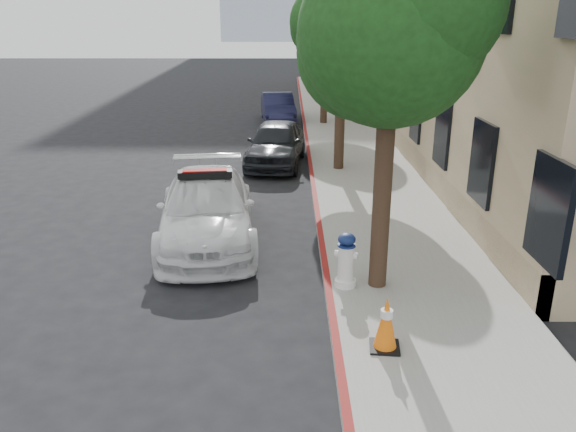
# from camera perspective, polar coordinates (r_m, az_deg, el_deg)

# --- Properties ---
(ground) EXTENTS (120.00, 120.00, 0.00)m
(ground) POSITION_cam_1_polar(r_m,az_deg,el_deg) (11.66, -6.75, -3.19)
(ground) COLOR black
(ground) RESTS_ON ground
(sidewalk) EXTENTS (3.20, 50.00, 0.15)m
(sidewalk) POSITION_cam_1_polar(r_m,az_deg,el_deg) (21.26, 6.13, 7.37)
(sidewalk) COLOR gray
(sidewalk) RESTS_ON ground
(curb_strip) EXTENTS (0.12, 50.00, 0.15)m
(curb_strip) POSITION_cam_1_polar(r_m,az_deg,el_deg) (21.16, 1.94, 7.41)
(curb_strip) COLOR maroon
(curb_strip) RESTS_ON ground
(building) EXTENTS (8.00, 36.00, 10.00)m
(building) POSITION_cam_1_polar(r_m,az_deg,el_deg) (26.86, 18.11, 19.64)
(building) COLOR tan
(building) RESTS_ON ground
(tree_near) EXTENTS (2.92, 2.82, 5.62)m
(tree_near) POSITION_cam_1_polar(r_m,az_deg,el_deg) (8.82, 10.69, 17.93)
(tree_near) COLOR black
(tree_near) RESTS_ON sidewalk
(tree_mid) EXTENTS (2.77, 2.64, 5.43)m
(tree_mid) POSITION_cam_1_polar(r_m,az_deg,el_deg) (16.75, 5.67, 18.28)
(tree_mid) COLOR black
(tree_mid) RESTS_ON sidewalk
(tree_far) EXTENTS (3.10, 3.00, 5.81)m
(tree_far) POSITION_cam_1_polar(r_m,az_deg,el_deg) (24.73, 3.90, 19.16)
(tree_far) COLOR black
(tree_far) RESTS_ON sidewalk
(police_car) EXTENTS (2.50, 4.98, 1.54)m
(police_car) POSITION_cam_1_polar(r_m,az_deg,el_deg) (11.87, -8.25, 0.75)
(police_car) COLOR silver
(police_car) RESTS_ON ground
(parked_car_mid) EXTENTS (2.09, 4.29, 1.41)m
(parked_car_mid) POSITION_cam_1_polar(r_m,az_deg,el_deg) (18.08, -1.24, 7.40)
(parked_car_mid) COLOR black
(parked_car_mid) RESTS_ON ground
(parked_car_far) EXTENTS (1.75, 4.04, 1.29)m
(parked_car_far) POSITION_cam_1_polar(r_m,az_deg,el_deg) (26.06, -1.05, 10.95)
(parked_car_far) COLOR #141634
(parked_car_far) RESTS_ON ground
(fire_hydrant) EXTENTS (0.41, 0.37, 0.95)m
(fire_hydrant) POSITION_cam_1_polar(r_m,az_deg,el_deg) (9.50, 5.92, -4.52)
(fire_hydrant) COLOR white
(fire_hydrant) RESTS_ON sidewalk
(traffic_cone) EXTENTS (0.45, 0.45, 0.78)m
(traffic_cone) POSITION_cam_1_polar(r_m,az_deg,el_deg) (7.88, 9.94, -10.68)
(traffic_cone) COLOR black
(traffic_cone) RESTS_ON sidewalk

